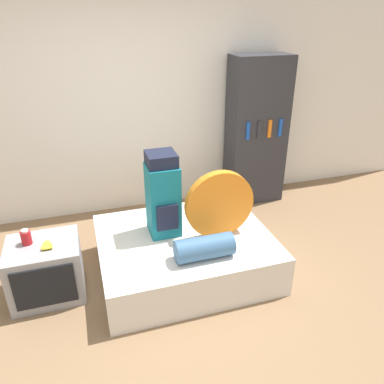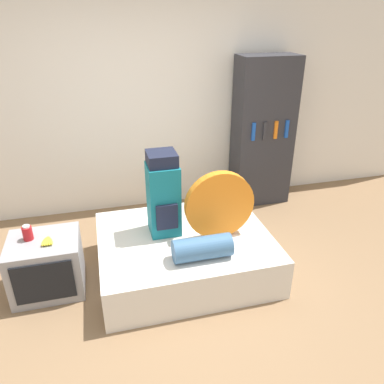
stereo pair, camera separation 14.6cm
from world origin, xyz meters
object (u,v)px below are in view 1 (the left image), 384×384
Objects in this scene: tent_bag at (219,204)px; sleeping_roll at (204,248)px; television at (46,270)px; bookshelf at (256,132)px; canister at (26,237)px; backpack at (163,195)px.

sleeping_roll is (-0.25, -0.31, -0.22)m from tent_bag.
television is 0.33× the size of bookshelf.
canister is (-0.11, 0.05, 0.32)m from television.
bookshelf is (1.00, 1.30, 0.21)m from tent_bag.
bookshelf reaches higher than tent_bag.
backpack is at bearing 2.11° from canister.
bookshelf reaches higher than sleeping_roll.
bookshelf is (2.68, 1.14, 0.34)m from canister.
sleeping_roll is 0.27× the size of bookshelf.
backpack reaches higher than tent_bag.
backpack is 1.31× the size of television.
television is (-1.32, 0.42, -0.23)m from sleeping_roll.
canister is at bearing 174.51° from tent_bag.
tent_bag reaches higher than canister.
tent_bag is 1.06× the size of television.
canister is at bearing 161.84° from sleeping_roll.
sleeping_roll is at bearing -127.75° from bookshelf.
sleeping_roll is 0.83× the size of television.
tent_bag is (0.48, -0.21, -0.06)m from backpack.
backpack is at bearing 5.19° from television.
sleeping_roll is at bearing -65.94° from backpack.
tent_bag is at bearing -127.49° from bookshelf.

